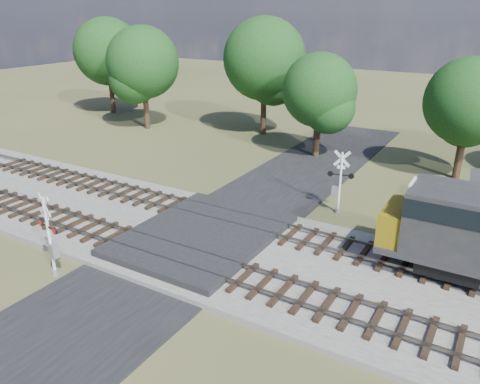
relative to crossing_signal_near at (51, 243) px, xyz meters
The scene contains 9 objects.
ground 7.19m from the crossing_signal_near, 55.77° to the left, with size 160.00×160.00×0.00m, color #3C4525.
ballast_bed 15.36m from the crossing_signal_near, 24.27° to the left, with size 140.00×10.00×0.30m, color gray.
road 7.18m from the crossing_signal_near, 55.77° to the left, with size 7.00×60.00×0.08m, color black.
crossing_panel 7.54m from the crossing_signal_near, 57.95° to the left, with size 7.00×9.00×0.62m, color #262628.
track_near 8.10m from the crossing_signal_near, 28.19° to the left, with size 140.00×2.60×0.33m.
track_far 11.33m from the crossing_signal_near, 51.22° to the left, with size 140.00×2.60×0.33m.
crossing_signal_near is the anchor object (origin of this frame).
crossing_signal_far 16.27m from the crossing_signal_near, 57.50° to the left, with size 1.59×0.38×3.95m.
treeline 28.64m from the crossing_signal_near, 68.63° to the left, with size 79.22×11.55×11.86m.
Camera 1 is at (13.16, -17.67, 11.63)m, focal length 35.00 mm.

